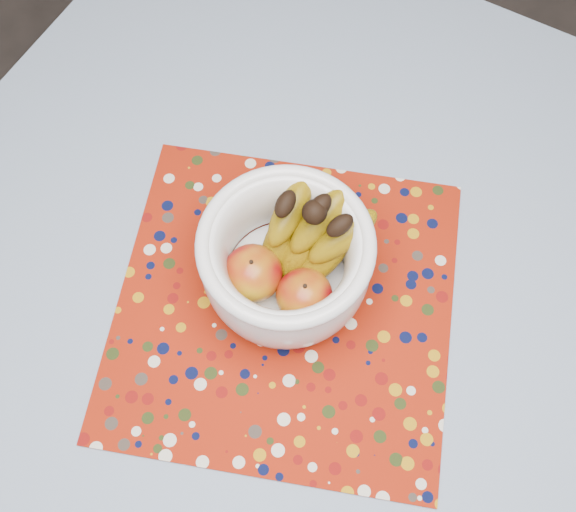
{
  "coord_description": "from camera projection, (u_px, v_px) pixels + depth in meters",
  "views": [
    {
      "loc": [
        0.04,
        -0.2,
        1.58
      ],
      "look_at": [
        -0.12,
        0.09,
        0.84
      ],
      "focal_mm": 42.0,
      "sensor_mm": 36.0,
      "label": 1
    }
  ],
  "objects": [
    {
      "name": "tablecloth",
      "position": [
        342.0,
        383.0,
        0.83
      ],
      "size": [
        1.32,
        1.32,
        0.01
      ],
      "primitive_type": "cube",
      "color": "slate",
      "rests_on": "table"
    },
    {
      "name": "fruit_bowl",
      "position": [
        294.0,
        255.0,
        0.81
      ],
      "size": [
        0.22,
        0.22,
        0.16
      ],
      "color": "white",
      "rests_on": "placemat"
    },
    {
      "name": "table",
      "position": [
        337.0,
        397.0,
        0.91
      ],
      "size": [
        1.2,
        1.2,
        0.75
      ],
      "color": "olive",
      "rests_on": "ground"
    },
    {
      "name": "placemat",
      "position": [
        284.0,
        306.0,
        0.87
      ],
      "size": [
        0.54,
        0.54,
        0.0
      ],
      "primitive_type": "cube",
      "rotation": [
        0.0,
        0.0,
        0.34
      ],
      "color": "maroon",
      "rests_on": "tablecloth"
    }
  ]
}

